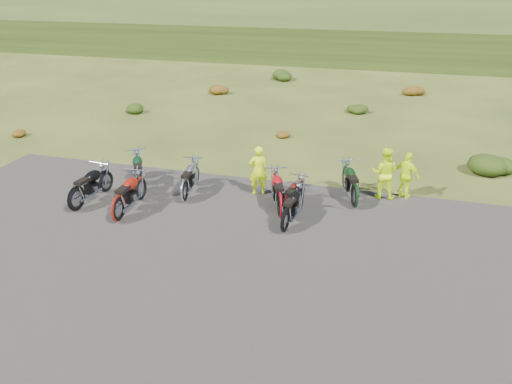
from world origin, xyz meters
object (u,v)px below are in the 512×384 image
(motorcycle_0, at_px, (78,211))
(person_middle, at_px, (258,171))
(motorcycle_3, at_px, (185,202))
(motorcycle_7, at_px, (354,208))

(motorcycle_0, xyz_separation_m, person_middle, (5.18, 2.81, 0.86))
(motorcycle_0, height_order, person_middle, person_middle)
(motorcycle_0, xyz_separation_m, motorcycle_3, (3.01, 1.58, 0.00))
(motorcycle_7, height_order, person_middle, person_middle)
(motorcycle_3, distance_m, motorcycle_7, 5.54)
(motorcycle_3, relative_size, motorcycle_7, 0.96)
(person_middle, bearing_deg, motorcycle_0, 2.26)
(motorcycle_0, relative_size, motorcycle_7, 1.02)
(motorcycle_0, distance_m, person_middle, 5.96)
(motorcycle_3, xyz_separation_m, motorcycle_7, (5.43, 1.08, 0.00))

